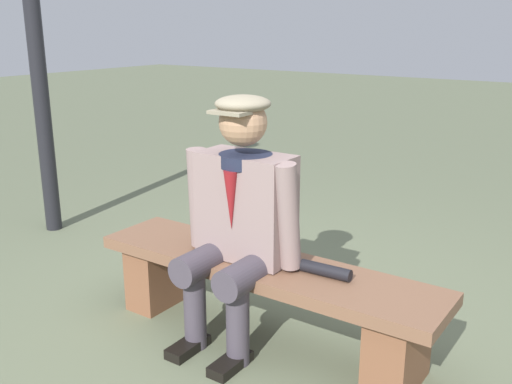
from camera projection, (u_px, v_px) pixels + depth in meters
ground_plane at (262, 338)px, 2.97m from camera, size 30.00×30.00×0.00m
bench at (263, 287)px, 2.89m from camera, size 1.83×0.42×0.42m
seated_man at (239, 214)px, 2.80m from camera, size 0.64×0.56×1.23m
rolled_magazine at (326, 270)px, 2.68m from camera, size 0.25×0.07×0.06m
lamp_post at (32, 6)px, 4.10m from camera, size 0.24×0.24×2.82m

